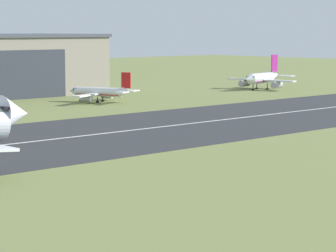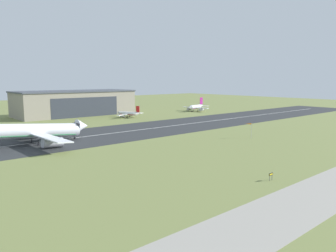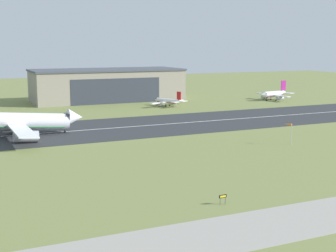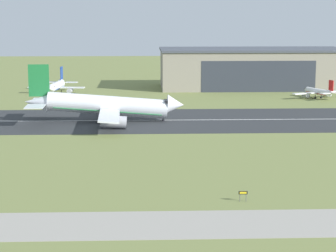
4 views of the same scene
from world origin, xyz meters
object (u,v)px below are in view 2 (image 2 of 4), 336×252
object	(u,v)px
airplane_parked_west	(128,114)
runway_sign	(271,175)
airplane_parked_east	(196,107)
windsock_pole	(249,125)
airplane_landing	(33,132)

from	to	relation	value
airplane_parked_west	runway_sign	world-z (taller)	airplane_parked_west
airplane_parked_east	airplane_parked_west	bearing A→B (deg)	179.69
windsock_pole	airplane_parked_east	bearing A→B (deg)	55.15
airplane_landing	airplane_parked_west	distance (m)	91.42
airplane_parked_west	airplane_parked_east	xyz separation A→B (m)	(61.70, -0.34, 0.84)
airplane_parked_west	airplane_parked_east	size ratio (longest dim) A/B	0.92
airplane_parked_east	windsock_pole	xyz separation A→B (m)	(-65.65, -94.30, 2.27)
airplane_landing	airplane_parked_west	bearing A→B (deg)	33.09
airplane_parked_east	windsock_pole	distance (m)	114.92
airplane_parked_west	windsock_pole	size ratio (longest dim) A/B	3.35
airplane_parked_west	runway_sign	xyz separation A→B (m)	(-48.80, -132.87, -1.05)
airplane_parked_west	windsock_pole	distance (m)	94.77
airplane_landing	runway_sign	bearing A→B (deg)	-71.50
airplane_parked_east	runway_sign	world-z (taller)	airplane_parked_east
windsock_pole	runway_sign	xyz separation A→B (m)	(-44.84, -38.23, -4.16)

